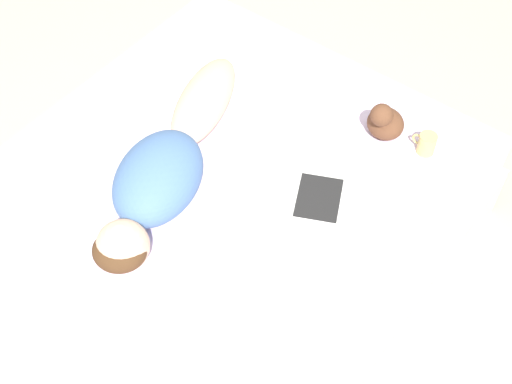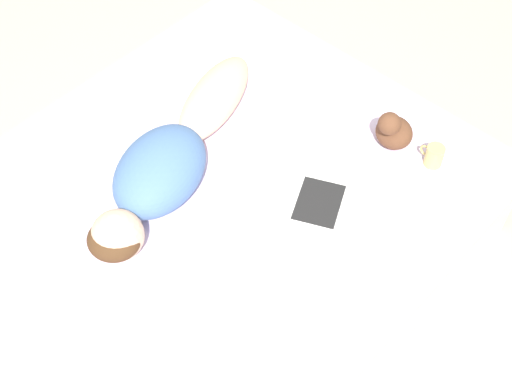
% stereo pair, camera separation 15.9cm
% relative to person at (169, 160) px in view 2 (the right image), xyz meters
% --- Properties ---
extents(ground_plane, '(12.00, 12.00, 0.00)m').
position_rel_person_xyz_m(ground_plane, '(-0.16, -0.02, -0.63)').
color(ground_plane, '#B7A88E').
extents(bed, '(1.77, 2.17, 0.53)m').
position_rel_person_xyz_m(bed, '(-0.16, -0.02, -0.37)').
color(bed, beige).
rests_on(bed, ground_plane).
extents(person, '(0.58, 1.20, 0.23)m').
position_rel_person_xyz_m(person, '(0.00, 0.00, 0.00)').
color(person, '#DBB28E').
rests_on(person, bed).
extents(open_magazine, '(0.62, 0.52, 0.01)m').
position_rel_person_xyz_m(open_magazine, '(-0.65, -0.36, -0.10)').
color(open_magazine, white).
rests_on(open_magazine, bed).
extents(coffee_mug, '(0.11, 0.07, 0.10)m').
position_rel_person_xyz_m(coffee_mug, '(-0.75, -0.78, -0.05)').
color(coffee_mug, tan).
rests_on(coffee_mug, bed).
extents(plush_toy, '(0.16, 0.18, 0.21)m').
position_rel_person_xyz_m(plush_toy, '(-0.56, -0.75, -0.01)').
color(plush_toy, brown).
rests_on(plush_toy, bed).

